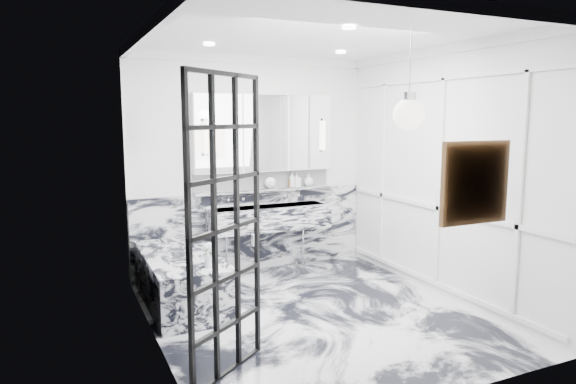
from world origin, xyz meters
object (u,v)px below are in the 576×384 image
mirror_cabinet (264,133)px  bathtub (181,279)px  crittall_door (226,229)px  trough_sink (270,217)px

mirror_cabinet → bathtub: size_ratio=1.15×
crittall_door → bathtub: size_ratio=1.42×
crittall_door → trough_sink: 2.73m
crittall_door → mirror_cabinet: crittall_door is taller
trough_sink → mirror_cabinet: bearing=90.0°
bathtub → trough_sink: bearing=26.5°
trough_sink → mirror_cabinet: 1.10m
trough_sink → mirror_cabinet: size_ratio=0.84×
trough_sink → bathtub: (-1.33, -0.66, -0.45)m
crittall_door → bathtub: bearing=53.2°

